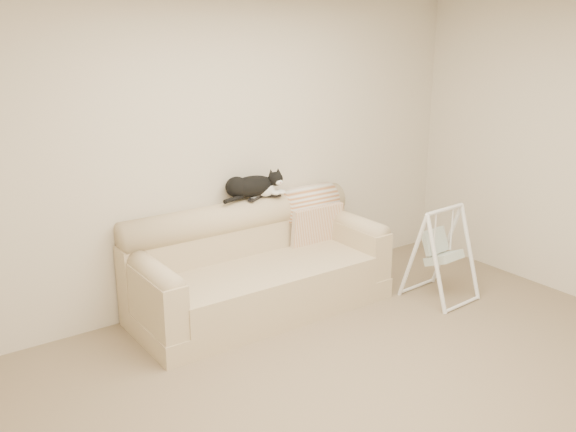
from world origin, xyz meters
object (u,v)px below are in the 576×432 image
at_px(sofa, 256,269).
at_px(remote_a, 255,198).
at_px(baby_swing, 441,253).
at_px(remote_b, 271,195).
at_px(tuxedo_cat, 253,186).

height_order(sofa, remote_a, remote_a).
distance_m(sofa, baby_swing, 1.64).
distance_m(remote_b, tuxedo_cat, 0.21).
bearing_deg(baby_swing, remote_a, 142.79).
height_order(remote_a, tuxedo_cat, tuxedo_cat).
bearing_deg(remote_a, remote_b, -1.41).
bearing_deg(baby_swing, tuxedo_cat, 142.26).
bearing_deg(baby_swing, remote_b, 139.13).
bearing_deg(tuxedo_cat, sofa, -118.24).
height_order(remote_b, baby_swing, remote_b).
bearing_deg(sofa, remote_b, 35.39).
distance_m(tuxedo_cat, baby_swing, 1.76).
relative_size(tuxedo_cat, baby_swing, 0.73).
height_order(remote_a, baby_swing, remote_a).
xyz_separation_m(remote_b, baby_swing, (1.14, -0.99, -0.49)).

